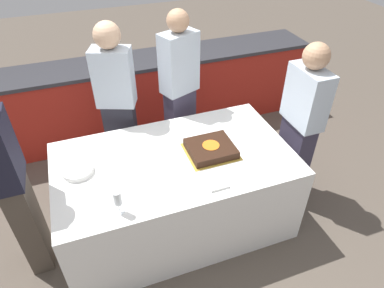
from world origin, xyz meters
TOP-DOWN VIEW (x-y plane):
  - ground_plane at (0.00, 0.00)m, footprint 14.00×14.00m
  - back_counter at (0.00, 1.62)m, footprint 4.40×0.58m
  - dining_table at (0.00, 0.00)m, footprint 1.91×1.09m
  - cake at (0.30, -0.03)m, footprint 0.40×0.37m
  - plate_stack at (-0.74, 0.08)m, footprint 0.23×0.23m
  - wine_glass at (-0.51, -0.41)m, footprint 0.06×0.06m
  - side_plate_near_cake at (0.38, 0.29)m, footprint 0.19×0.19m
  - utensil_pile at (0.20, -0.42)m, footprint 0.14×0.08m
  - person_cutting_cake at (0.30, 0.77)m, footprint 0.39×0.31m
  - person_seated_left at (-1.17, 0.00)m, footprint 0.22×0.34m
  - person_seated_right at (1.17, 0.00)m, footprint 0.21×0.39m
  - person_standing_back at (-0.30, 0.77)m, footprint 0.39×0.31m

SIDE VIEW (x-z plane):
  - ground_plane at x=0.00m, z-range 0.00..0.00m
  - dining_table at x=0.00m, z-range 0.00..0.77m
  - back_counter at x=0.00m, z-range 0.00..0.92m
  - side_plate_near_cake at x=0.38m, z-range 0.77..0.77m
  - utensil_pile at x=0.20m, z-range 0.77..0.79m
  - plate_stack at x=-0.74m, z-range 0.77..0.81m
  - cake at x=0.30m, z-range 0.76..0.83m
  - person_seated_right at x=1.17m, z-range 0.03..1.59m
  - person_seated_left at x=-1.17m, z-range 0.04..1.67m
  - person_standing_back at x=-0.30m, z-range 0.05..1.71m
  - person_cutting_cake at x=0.30m, z-range 0.04..1.73m
  - wine_glass at x=-0.51m, z-range 0.80..0.99m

